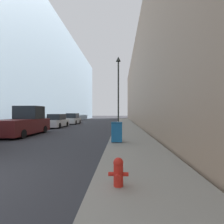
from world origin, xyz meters
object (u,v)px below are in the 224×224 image
at_px(trash_bin, 117,132).
at_px(parked_sedan_far, 73,119).
at_px(fire_hydrant, 118,171).
at_px(lamppost, 118,86).
at_px(parked_sedan_near, 57,121).
at_px(pickup_truck, 24,123).

bearing_deg(trash_bin, parked_sedan_far, 113.01).
relative_size(fire_hydrant, lamppost, 0.10).
relative_size(parked_sedan_near, parked_sedan_far, 1.07).
relative_size(trash_bin, parked_sedan_near, 0.25).
distance_m(fire_hydrant, lamppost, 11.05).
bearing_deg(lamppost, fire_hydrant, -89.13).
bearing_deg(parked_sedan_far, lamppost, -60.14).
height_order(lamppost, pickup_truck, lamppost).
height_order(trash_bin, parked_sedan_near, parked_sedan_near).
bearing_deg(lamppost, pickup_truck, -173.80).
bearing_deg(lamppost, parked_sedan_near, 139.57).
relative_size(fire_hydrant, parked_sedan_far, 0.15).
bearing_deg(pickup_truck, trash_bin, -26.30).
height_order(parked_sedan_near, parked_sedan_far, parked_sedan_far).
bearing_deg(parked_sedan_near, trash_bin, -55.45).
bearing_deg(fire_hydrant, parked_sedan_far, 108.00).
height_order(lamppost, parked_sedan_far, lamppost).
height_order(pickup_truck, parked_sedan_far, pickup_truck).
bearing_deg(trash_bin, fire_hydrant, -88.27).
distance_m(trash_bin, parked_sedan_far, 19.02).
height_order(fire_hydrant, parked_sedan_far, parked_sedan_far).
distance_m(fire_hydrant, parked_sedan_far, 24.65).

